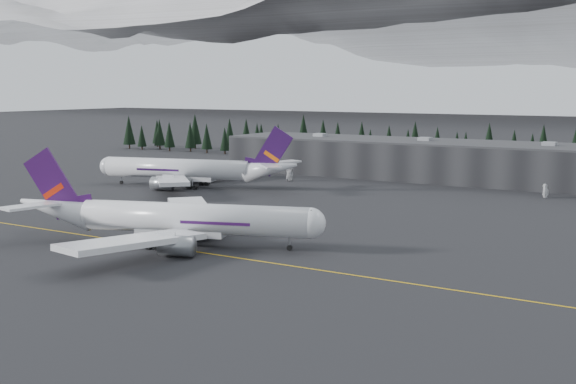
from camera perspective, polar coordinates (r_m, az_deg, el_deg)
The scene contains 8 objects.
ground at distance 133.05m, azimuth -4.49°, elevation -4.90°, with size 1400.00×1400.00×0.00m, color black.
taxiline at distance 131.47m, azimuth -5.00°, elevation -5.06°, with size 400.00×0.40×0.02m, color gold.
terminal at distance 243.39m, azimuth 12.94°, elevation 2.41°, with size 160.00×30.00×12.60m.
treeline at distance 278.52m, azimuth 15.36°, elevation 3.29°, with size 360.00×20.00×15.00m, color black.
jet_main at distance 141.29m, azimuth -9.47°, elevation -2.05°, with size 61.12×54.96×18.50m.
jet_parked at distance 221.64m, azimuth -7.44°, elevation 1.76°, with size 63.85×58.14×19.15m.
gse_vehicle_a at distance 234.88m, azimuth 0.16°, elevation 1.03°, with size 2.14×4.64×1.29m, color silver.
gse_vehicle_b at distance 211.38m, azimuth 19.69°, elevation -0.26°, with size 1.59×3.96×1.35m, color silver.
Camera 1 is at (75.85, -105.03, 30.28)m, focal length 45.00 mm.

